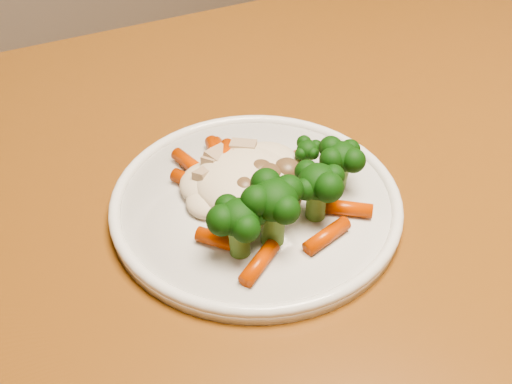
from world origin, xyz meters
The scene contains 3 objects.
dining_table centered at (0.07, 0.10, 0.65)m, with size 1.31×0.98×0.75m.
plate centered at (0.06, 0.12, 0.76)m, with size 0.24×0.24×0.01m, color white.
meal centered at (0.07, 0.11, 0.78)m, with size 0.16×0.17×0.05m.
Camera 1 is at (-0.16, -0.21, 1.12)m, focal length 45.00 mm.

